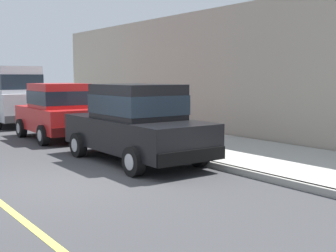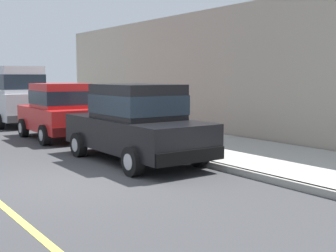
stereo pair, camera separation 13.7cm
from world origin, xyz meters
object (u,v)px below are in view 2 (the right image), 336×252
Objects in this scene: car_red_hatchback at (59,110)px; dog_grey at (213,139)px; car_silver_van at (11,93)px; car_black_sedan at (136,122)px.

dog_grey is at bearing -67.54° from car_red_hatchback.
car_red_hatchback is 5.55m from car_silver_van.
car_red_hatchback is 5.93× the size of dog_grey.
car_red_hatchback reaches higher than dog_grey.
car_black_sedan is at bearing 168.55° from dog_grey.
car_black_sedan is 2.29m from dog_grey.
dog_grey is (2.19, -5.30, -0.55)m from car_red_hatchback.
car_silver_van is (0.05, 5.54, 0.42)m from car_red_hatchback.
car_black_sedan is 4.86m from car_red_hatchback.
car_silver_van is (0.03, 10.39, 0.41)m from car_black_sedan.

